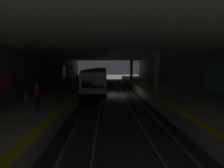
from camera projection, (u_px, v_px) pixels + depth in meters
The scene contains 21 objects.
ground_plane at pixel (112, 95), 26.43m from camera, with size 120.00×120.00×0.00m, color #383A38.
track_left at pixel (127, 94), 26.49m from camera, with size 60.00×1.53×0.16m.
track_right at pixel (97, 94), 26.35m from camera, with size 60.00×1.53×0.16m.
platform_left at pixel (157, 91), 26.60m from camera, with size 60.00×5.30×1.06m.
platform_right at pixel (66, 91), 26.16m from camera, with size 60.00×5.30×1.06m.
wall_left at pixel (178, 75), 26.47m from camera, with size 60.00×0.56×5.60m.
wall_right at pixel (45, 75), 25.84m from camera, with size 60.00×0.56×5.60m.
ceiling_slab at pixel (112, 54), 25.86m from camera, with size 60.00×19.40×0.40m.
pillar_near at pixel (156, 74), 19.09m from camera, with size 0.56×0.56×4.55m.
pillar_far at pixel (131, 70), 37.66m from camera, with size 0.56×0.56×4.55m.
metro_train at pixel (99, 77), 36.49m from camera, with size 35.81×2.83×3.49m.
bench_left_near at pixel (157, 80), 33.72m from camera, with size 1.70×0.47×0.86m.
bench_left_mid at pixel (147, 77), 41.79m from camera, with size 1.70×0.47×0.86m.
bench_right_near at pixel (48, 85), 24.31m from camera, with size 1.70×0.47×0.86m.
bench_right_mid at pixel (66, 79), 35.43m from camera, with size 1.70×0.47×0.86m.
bench_right_far at pixel (70, 78), 39.36m from camera, with size 1.70×0.47×0.86m.
person_waiting_near at pixel (77, 78), 34.38m from camera, with size 0.60×0.22×1.64m.
person_walking_mid at pixel (78, 80), 29.56m from camera, with size 0.60×0.22×1.58m.
person_standing_far at pixel (37, 96), 12.94m from camera, with size 0.60×0.24×1.75m.
suitcase_rolling at pixel (156, 83), 29.86m from camera, with size 0.32×0.27×0.87m.
trash_bin at pixel (26, 97), 15.95m from camera, with size 0.44×0.44×0.85m.
Camera 1 is at (-26.14, 0.88, 4.12)m, focal length 29.66 mm.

